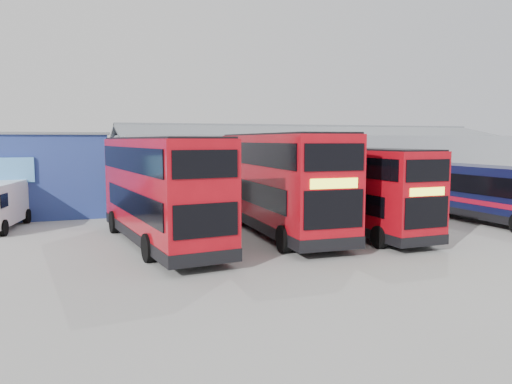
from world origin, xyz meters
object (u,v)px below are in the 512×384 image
double_decker_centre (280,184)px  double_decker_right (358,191)px  office_block (6,173)px  double_decker_left (160,192)px  single_decker_blue (489,195)px  maintenance_shed (309,165)px

double_decker_centre → double_decker_right: (3.80, -1.13, -0.36)m
office_block → double_decker_left: office_block is taller
double_decker_left → double_decker_right: (9.82, -0.36, -0.26)m
double_decker_right → double_decker_centre: bearing=161.4°
single_decker_blue → maintenance_shed: bearing=-74.9°
office_block → double_decker_left: (7.71, -12.73, -0.19)m
maintenance_shed → double_decker_left: (-14.29, -14.74, -0.22)m
maintenance_shed → double_decker_left: 20.53m
single_decker_blue → double_decker_left: bearing=-0.8°
double_decker_centre → double_decker_right: 3.98m
double_decker_left → double_decker_right: size_ratio=1.14×
office_block → single_decker_blue: size_ratio=1.04×
double_decker_left → single_decker_blue: size_ratio=0.98×
office_block → double_decker_centre: office_block is taller
double_decker_centre → double_decker_left: bearing=-171.4°
double_decker_centre → single_decker_blue: size_ratio=1.00×
double_decker_centre → single_decker_blue: double_decker_centre is taller
maintenance_shed → double_decker_centre: size_ratio=2.57×
double_decker_right → double_decker_left: bearing=175.9°
maintenance_shed → double_decker_left: size_ratio=2.64×
single_decker_blue → office_block: bearing=-26.7°
maintenance_shed → single_decker_blue: maintenance_shed is taller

